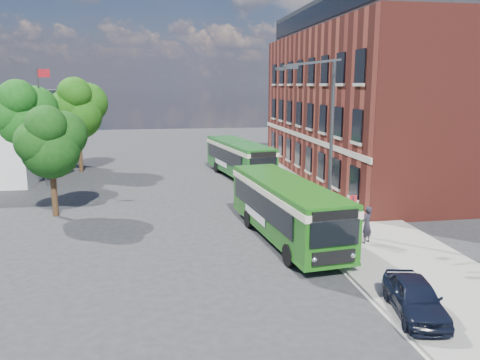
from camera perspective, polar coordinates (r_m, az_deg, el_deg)
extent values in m
plane|color=#28282A|center=(26.26, -1.65, -5.62)|extent=(120.00, 120.00, 0.00)
cube|color=gray|center=(35.30, 7.90, -1.13)|extent=(6.00, 48.00, 0.15)
cube|color=beige|center=(34.55, 3.05, -1.43)|extent=(0.12, 48.00, 0.01)
cube|color=maroon|center=(40.79, 15.98, 8.64)|extent=(12.00, 26.00, 12.00)
cube|color=beige|center=(38.79, 7.65, 5.29)|extent=(0.12, 26.00, 0.35)
cube|color=black|center=(41.10, 16.56, 18.56)|extent=(10.80, 24.80, 2.20)
cube|color=black|center=(39.12, 8.95, 19.27)|extent=(0.08, 24.00, 1.40)
cylinder|color=#3C3F41|center=(39.10, -23.01, 5.86)|extent=(0.10, 0.10, 9.00)
cube|color=maroon|center=(38.87, -22.84, 11.91)|extent=(0.90, 0.02, 0.60)
cylinder|color=#3C3F41|center=(25.57, 10.66, -5.95)|extent=(0.44, 0.44, 0.30)
cylinder|color=#3C3F41|center=(24.63, 11.03, 3.75)|extent=(0.18, 0.18, 9.00)
cube|color=#3C3F41|center=(23.47, 9.05, 13.98)|extent=(2.58, 0.46, 0.37)
cube|color=#3C3F41|center=(24.61, 8.15, 13.88)|extent=(2.58, 0.46, 0.37)
cube|color=#3C3F41|center=(22.64, 6.37, 13.51)|extent=(0.55, 0.22, 0.16)
cube|color=#3C3F41|center=(24.72, 4.99, 13.36)|extent=(0.55, 0.22, 0.16)
cylinder|color=#3C3F41|center=(23.44, 13.51, -4.88)|extent=(0.08, 0.08, 2.50)
cube|color=red|center=(23.16, 13.64, -2.26)|extent=(0.35, 0.04, 0.35)
cube|color=#1C5C13|center=(23.67, 5.55, -3.12)|extent=(3.73, 10.70, 2.45)
cube|color=#1C5C13|center=(24.03, 5.49, -6.07)|extent=(3.78, 10.74, 0.14)
cube|color=black|center=(23.48, 2.38, -2.88)|extent=(1.11, 8.62, 1.10)
cube|color=black|center=(24.40, 8.09, -2.44)|extent=(1.11, 8.62, 1.10)
cube|color=#F3E9C8|center=(23.48, 5.59, -1.18)|extent=(3.80, 10.76, 0.32)
cube|color=#1C5C13|center=(23.40, 5.61, -0.32)|extent=(3.62, 10.58, 0.12)
cube|color=black|center=(19.03, 11.46, -6.42)|extent=(2.14, 0.34, 1.05)
cube|color=black|center=(18.81, 11.57, -4.26)|extent=(2.00, 0.32, 0.38)
cube|color=black|center=(19.35, 11.36, -9.25)|extent=(1.90, 0.31, 0.55)
sphere|color=silver|center=(19.01, 9.02, -9.55)|extent=(0.26, 0.26, 0.26)
sphere|color=silver|center=(19.76, 13.54, -8.91)|extent=(0.26, 0.26, 0.26)
cube|color=black|center=(28.45, 1.64, -0.12)|extent=(2.00, 0.32, 0.90)
cube|color=white|center=(24.32, 1.82, -4.21)|extent=(0.42, 3.18, 0.45)
cylinder|color=black|center=(20.60, 5.99, -9.12)|extent=(0.40, 1.03, 1.00)
cylinder|color=black|center=(21.55, 11.83, -8.36)|extent=(0.40, 1.03, 1.00)
cylinder|color=black|center=(25.85, 1.07, -4.74)|extent=(0.40, 1.03, 1.00)
cylinder|color=black|center=(26.61, 5.90, -4.33)|extent=(0.40, 1.03, 1.00)
cube|color=#195E1C|center=(39.75, -0.14, 2.89)|extent=(4.39, 11.16, 2.45)
cube|color=#195E1C|center=(39.96, -0.14, 1.09)|extent=(4.43, 11.21, 0.14)
cube|color=black|center=(39.61, -2.04, 3.04)|extent=(1.69, 8.96, 1.10)
cube|color=black|center=(40.45, 1.43, 3.22)|extent=(1.69, 8.96, 1.10)
cube|color=beige|center=(39.64, -0.14, 4.07)|extent=(4.46, 11.23, 0.32)
cube|color=#195E1C|center=(39.59, -0.14, 4.59)|extent=(4.27, 11.05, 0.12)
cube|color=black|center=(34.67, 2.87, 1.90)|extent=(2.13, 0.46, 1.05)
cube|color=black|center=(34.55, 2.89, 3.12)|extent=(1.98, 0.43, 0.38)
cube|color=black|center=(34.84, 2.86, 0.27)|extent=(1.88, 0.41, 0.55)
sphere|color=silver|center=(34.55, 1.55, 0.19)|extent=(0.26, 0.26, 0.26)
sphere|color=silver|center=(35.19, 4.13, 0.37)|extent=(0.26, 0.26, 0.26)
cube|color=black|center=(44.87, -2.48, 4.16)|extent=(1.98, 0.43, 0.90)
cube|color=white|center=(40.39, -2.34, 2.12)|extent=(0.61, 3.16, 0.45)
cylinder|color=black|center=(36.21, 0.03, -0.01)|extent=(0.45, 1.03, 1.00)
cylinder|color=black|center=(37.04, 3.44, 0.23)|extent=(0.45, 1.03, 1.00)
cylinder|color=black|center=(42.08, -2.84, 1.60)|extent=(0.45, 1.03, 1.00)
cylinder|color=black|center=(42.80, 0.16, 1.78)|extent=(0.45, 1.03, 1.00)
imported|color=black|center=(17.14, 20.56, -13.23)|extent=(2.18, 3.89, 1.25)
imported|color=black|center=(23.66, 15.19, -5.27)|extent=(0.80, 0.74, 1.84)
imported|color=black|center=(24.50, 10.04, -4.62)|extent=(0.99, 0.87, 1.71)
cylinder|color=#392314|center=(29.99, -21.71, -1.48)|extent=(0.36, 0.36, 2.84)
sphere|color=#133D0F|center=(29.55, -22.08, 3.40)|extent=(3.35, 3.35, 3.35)
sphere|color=#133D0F|center=(29.82, -20.78, 5.19)|extent=(2.84, 2.84, 2.84)
sphere|color=#133D0F|center=(29.19, -23.46, 4.23)|extent=(2.58, 2.58, 2.58)
sphere|color=#133D0F|center=(28.77, -22.58, 6.14)|extent=(2.32, 2.32, 2.32)
cylinder|color=#392314|center=(39.70, -24.58, 1.79)|extent=(0.36, 0.36, 3.49)
sphere|color=#144D12|center=(39.34, -24.97, 6.34)|extent=(4.12, 4.12, 4.12)
sphere|color=#144D12|center=(39.69, -23.74, 7.97)|extent=(3.49, 3.49, 3.49)
sphere|color=#144D12|center=(38.97, -26.28, 7.12)|extent=(3.17, 3.17, 3.17)
sphere|color=#144D12|center=(38.49, -25.51, 8.93)|extent=(2.85, 2.85, 2.85)
cylinder|color=#392314|center=(44.72, -18.90, 3.27)|extent=(0.36, 0.36, 3.60)
sphere|color=#1C510F|center=(44.40, -19.18, 7.45)|extent=(4.26, 4.26, 4.26)
sphere|color=#1C510F|center=(44.87, -18.09, 8.92)|extent=(3.60, 3.60, 3.60)
sphere|color=#1C510F|center=(43.94, -20.32, 8.20)|extent=(3.28, 3.28, 3.28)
sphere|color=#1C510F|center=(43.52, -19.52, 9.85)|extent=(2.95, 2.95, 2.95)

